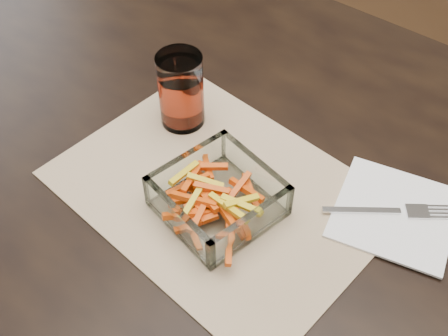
{
  "coord_description": "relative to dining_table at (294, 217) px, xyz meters",
  "views": [
    {
      "loc": [
        0.24,
        -0.49,
        1.38
      ],
      "look_at": [
        -0.08,
        -0.07,
        0.78
      ],
      "focal_mm": 45.0,
      "sensor_mm": 36.0,
      "label": 1
    }
  ],
  "objects": [
    {
      "name": "tumbler",
      "position": [
        -0.22,
        -0.01,
        0.15
      ],
      "size": [
        0.07,
        0.07,
        0.12
      ],
      "color": "white",
      "rests_on": "placemat"
    },
    {
      "name": "fork",
      "position": [
        0.13,
        0.03,
        0.1
      ],
      "size": [
        0.15,
        0.12,
        0.0
      ],
      "rotation": [
        0.0,
        0.0,
        -0.92
      ],
      "color": "silver",
      "rests_on": "napkin"
    },
    {
      "name": "glass_bowl",
      "position": [
        -0.06,
        -0.12,
        0.11
      ],
      "size": [
        0.17,
        0.17,
        0.06
      ],
      "rotation": [
        0.0,
        0.0,
        -0.2
      ],
      "color": "white",
      "rests_on": "placemat"
    },
    {
      "name": "dining_table",
      "position": [
        0.0,
        0.0,
        0.0
      ],
      "size": [
        1.6,
        0.9,
        0.75
      ],
      "color": "black",
      "rests_on": "ground"
    },
    {
      "name": "placemat",
      "position": [
        -0.08,
        -0.09,
        0.09
      ],
      "size": [
        0.48,
        0.37,
        0.0
      ],
      "primitive_type": "cube",
      "rotation": [
        0.0,
        0.0,
        -0.08
      ],
      "color": "tan",
      "rests_on": "dining_table"
    },
    {
      "name": "napkin",
      "position": [
        0.14,
        0.03,
        0.09
      ],
      "size": [
        0.19,
        0.19,
        0.0
      ],
      "primitive_type": "cube",
      "rotation": [
        0.0,
        0.0,
        0.25
      ],
      "color": "white",
      "rests_on": "placemat"
    }
  ]
}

